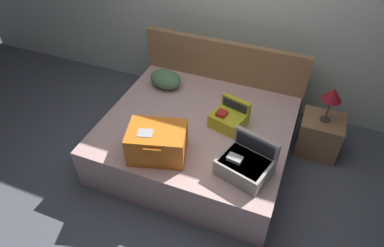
# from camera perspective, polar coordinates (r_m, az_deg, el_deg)

# --- Properties ---
(ground_plane) EXTENTS (12.00, 12.00, 0.00)m
(ground_plane) POSITION_cam_1_polar(r_m,az_deg,el_deg) (3.63, -1.62, -9.60)
(ground_plane) COLOR #4C515B
(back_wall) EXTENTS (8.00, 0.10, 2.60)m
(back_wall) POSITION_cam_1_polar(r_m,az_deg,el_deg) (4.14, 7.49, 19.50)
(back_wall) COLOR #B7C1B2
(back_wall) RESTS_ON ground
(bed) EXTENTS (1.91, 1.68, 0.48)m
(bed) POSITION_cam_1_polar(r_m,az_deg,el_deg) (3.70, 0.72, -2.77)
(bed) COLOR #BC9993
(bed) RESTS_ON ground
(headboard) EXTENTS (1.95, 0.08, 0.99)m
(headboard) POSITION_cam_1_polar(r_m,az_deg,el_deg) (4.20, 5.13, 7.52)
(headboard) COLOR olive
(headboard) RESTS_ON ground
(hard_case_large) EXTENTS (0.60, 0.50, 0.30)m
(hard_case_large) POSITION_cam_1_polar(r_m,az_deg,el_deg) (3.13, -5.83, -3.06)
(hard_case_large) COLOR #D16619
(hard_case_large) RESTS_ON bed
(hard_case_medium) EXTENTS (0.52, 0.47, 0.33)m
(hard_case_medium) POSITION_cam_1_polar(r_m,az_deg,el_deg) (3.03, 8.93, -6.70)
(hard_case_medium) COLOR gray
(hard_case_medium) RESTS_ON bed
(hard_case_small) EXTENTS (0.39, 0.38, 0.26)m
(hard_case_small) POSITION_cam_1_polar(r_m,az_deg,el_deg) (3.49, 6.20, 0.95)
(hard_case_small) COLOR gold
(hard_case_small) RESTS_ON bed
(pillow_near_headboard) EXTENTS (0.43, 0.35, 0.20)m
(pillow_near_headboard) POSITION_cam_1_polar(r_m,az_deg,el_deg) (4.02, -4.41, 7.38)
(pillow_near_headboard) COLOR #4C724C
(pillow_near_headboard) RESTS_ON bed
(nightstand) EXTENTS (0.44, 0.40, 0.45)m
(nightstand) POSITION_cam_1_polar(r_m,az_deg,el_deg) (4.03, 20.50, -1.85)
(nightstand) COLOR olive
(nightstand) RESTS_ON ground
(table_lamp) EXTENTS (0.20, 0.20, 0.40)m
(table_lamp) POSITION_cam_1_polar(r_m,az_deg,el_deg) (3.71, 22.46, 4.36)
(table_lamp) COLOR #3F3833
(table_lamp) RESTS_ON nightstand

